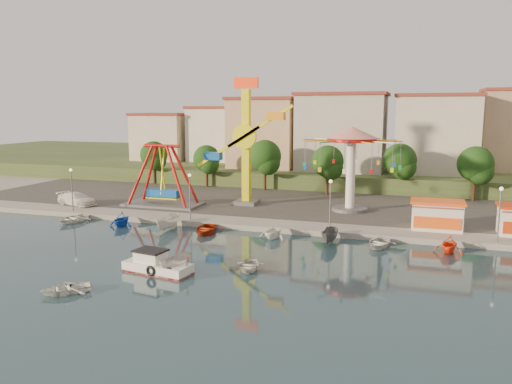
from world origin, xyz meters
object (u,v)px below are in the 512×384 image
at_px(wave_swinger, 351,150).
at_px(rowboat_a, 249,266).
at_px(kamikaze_tower, 249,146).
at_px(cabin_motorboat, 156,266).
at_px(skiff, 176,264).
at_px(van, 77,199).
at_px(pirate_ship_ride, 163,177).

height_order(wave_swinger, rowboat_a, wave_swinger).
distance_m(kamikaze_tower, cabin_motorboat, 28.07).
relative_size(wave_swinger, skiff, 3.04).
bearing_deg(wave_swinger, skiff, -111.27).
bearing_deg(cabin_motorboat, wave_swinger, 74.90).
height_order(skiff, van, van).
relative_size(pirate_ship_ride, rowboat_a, 2.98).
height_order(kamikaze_tower, van, kamikaze_tower).
height_order(wave_swinger, van, wave_swinger).
bearing_deg(van, cabin_motorboat, -118.36).
distance_m(cabin_motorboat, skiff, 1.64).
bearing_deg(van, kamikaze_tower, -58.84).
xyz_separation_m(kamikaze_tower, skiff, (2.75, -26.55, -7.62)).
relative_size(kamikaze_tower, skiff, 4.33).
distance_m(wave_swinger, cabin_motorboat, 30.55).
xyz_separation_m(pirate_ship_ride, wave_swinger, (23.72, 3.92, 3.80)).
distance_m(cabin_motorboat, rowboat_a, 7.50).
distance_m(pirate_ship_ride, kamikaze_tower, 11.93).
distance_m(kamikaze_tower, skiff, 27.76).
distance_m(kamikaze_tower, rowboat_a, 26.56).
height_order(pirate_ship_ride, rowboat_a, pirate_ship_ride).
xyz_separation_m(pirate_ship_ride, cabin_motorboat, (11.76, -23.12, -3.86)).
height_order(cabin_motorboat, skiff, cabin_motorboat).
xyz_separation_m(kamikaze_tower, rowboat_a, (8.07, -24.00, -8.01)).
bearing_deg(skiff, kamikaze_tower, 105.56).
xyz_separation_m(skiff, van, (-24.25, 19.38, 0.69)).
bearing_deg(kamikaze_tower, cabin_motorboat, -87.52).
bearing_deg(cabin_motorboat, pirate_ship_ride, 125.73).
bearing_deg(cabin_motorboat, rowboat_a, 31.73).
relative_size(kamikaze_tower, wave_swinger, 1.42).
bearing_deg(rowboat_a, skiff, -166.72).
bearing_deg(pirate_ship_ride, cabin_motorboat, -63.04).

